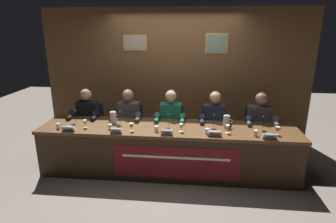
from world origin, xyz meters
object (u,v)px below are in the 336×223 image
chair_center (171,132)px  juice_glass_left (131,126)px  panelist_left (128,119)px  water_cup_center (157,129)px  microphone_right (214,125)px  chair_far_left (92,129)px  microphone_center (168,124)px  water_cup_far_right (256,133)px  nameplate_center (167,132)px  microphone_far_right (264,127)px  juice_glass_center (181,126)px  nameplate_left (116,130)px  water_cup_left (110,127)px  water_pitcher_left_side (113,117)px  panelist_right (214,122)px  panelist_far_left (87,118)px  chair_left (131,130)px  chair_far_right (256,135)px  juice_glass_right (228,128)px  water_pitcher_right_side (226,121)px  juice_glass_far_left (85,122)px  panelist_far_right (260,124)px  nameplate_far_right (270,136)px  microphone_left (119,121)px  nameplate_right (215,134)px  panelist_center (170,121)px  water_cup_far_left (58,126)px  microphone_far_left (74,120)px  nameplate_far_left (68,129)px  juice_glass_far_right (278,129)px  conference_table (167,143)px

chair_center → juice_glass_left: bearing=-121.8°
panelist_left → water_cup_center: panelist_left is taller
microphone_right → chair_far_left: bearing=163.5°
microphone_center → water_cup_far_right: (1.28, -0.16, -0.04)m
nameplate_center → microphone_far_right: size_ratio=0.80×
juice_glass_center → nameplate_left: bearing=-170.8°
chair_far_left → microphone_center: (1.48, -0.69, 0.39)m
water_cup_left → juice_glass_center: juice_glass_center is taller
water_pitcher_left_side → panelist_right: bearing=11.1°
panelist_far_left → chair_far_left: bearing=90.0°
chair_left → chair_far_right: size_ratio=1.00×
water_cup_center → juice_glass_right: 1.04m
juice_glass_left → water_pitcher_right_side: bearing=12.5°
water_cup_left → chair_center: 1.24m
juice_glass_left → water_cup_far_right: juice_glass_left is taller
juice_glass_far_left → panelist_far_right: panelist_far_right is taller
chair_far_left → panelist_right: bearing=-5.1°
nameplate_center → juice_glass_center: juice_glass_center is taller
microphone_right → nameplate_far_right: (0.75, -0.30, -0.03)m
juice_glass_center → juice_glass_right: bearing=1.2°
microphone_left → nameplate_right: microphone_left is taller
chair_left → water_pitcher_right_side: 1.77m
panelist_far_right → water_pitcher_right_side: (-0.58, -0.33, 0.13)m
nameplate_right → chair_far_right: bearing=49.9°
panelist_center → microphone_left: bearing=-150.0°
water_cup_far_left → nameplate_right: 2.36m
water_cup_left → chair_far_left: bearing=127.1°
microphone_far_left → water_pitcher_left_side: microphone_far_left is taller
nameplate_far_left → microphone_far_left: size_ratio=0.92×
panelist_center → juice_glass_far_right: size_ratio=9.92×
chair_far_left → microphone_center: bearing=-25.1°
water_cup_left → nameplate_center: bearing=-8.1°
microphone_far_right → chair_far_right: bearing=86.6°
juice_glass_far_right → juice_glass_left: bearing=-178.2°
microphone_right → panelist_far_right: 0.90m
microphone_right → chair_far_right: size_ratio=0.24×
juice_glass_far_left → water_cup_far_left: bearing=-167.3°
microphone_far_left → chair_center: size_ratio=0.24×
microphone_right → conference_table: bearing=-173.5°
chair_left → juice_glass_far_right: bearing=-18.4°
juice_glass_left → juice_glass_right: size_ratio=1.00×
chair_left → panelist_far_right: size_ratio=0.73×
nameplate_far_left → nameplate_left: bearing=-0.3°
panelist_left → water_pitcher_right_side: size_ratio=5.86×
juice_glass_center → juice_glass_far_left: bearing=179.0°
chair_left → microphone_right: 1.63m
chair_far_right → juice_glass_far_left: bearing=-164.3°
microphone_center → juice_glass_far_right: (1.59, -0.08, 0.01)m
water_cup_far_right → water_cup_far_left: bearing=-179.8°
chair_center → juice_glass_right: size_ratio=7.28×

